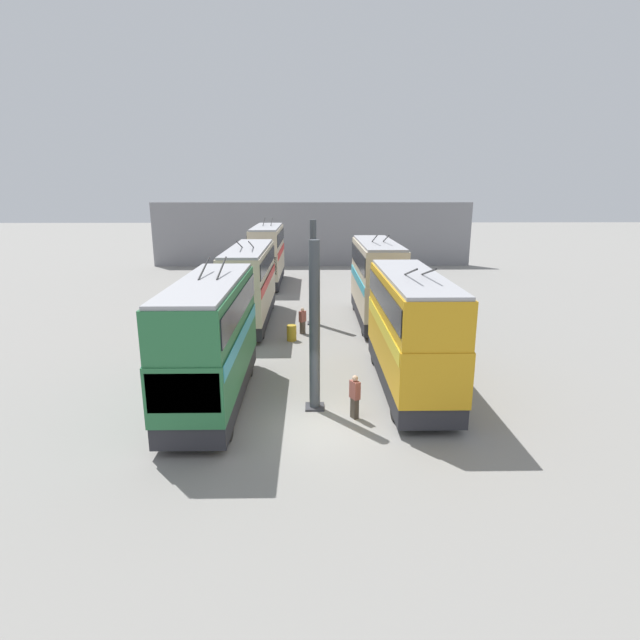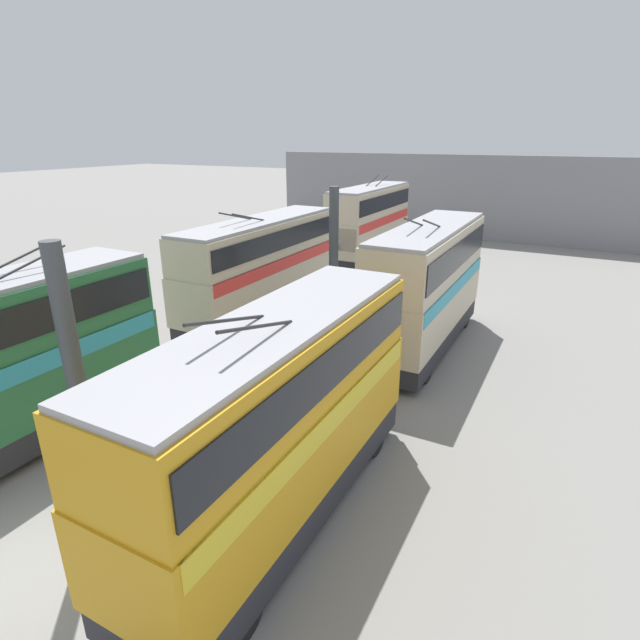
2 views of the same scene
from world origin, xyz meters
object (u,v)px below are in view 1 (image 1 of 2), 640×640
person_by_left_row (355,396)px  oil_drum (292,333)px  bus_left_far (376,277)px  bus_left_near (411,325)px  bus_right_far (267,252)px  bus_right_mid (249,280)px  bus_right_near (211,335)px  person_aisle_midway (303,320)px

person_by_left_row → oil_drum: size_ratio=1.88×
bus_left_far → bus_left_near: bearing=180.0°
bus_right_far → person_by_left_row: (-27.89, -5.59, -2.10)m
person_by_left_row → oil_drum: 10.52m
bus_left_near → bus_right_mid: bearing=35.8°
bus_right_far → oil_drum: size_ratio=10.63×
person_by_left_row → oil_drum: bearing=76.0°
bus_left_far → bus_right_near: (-12.83, 8.17, -0.10)m
bus_right_far → bus_right_mid: bearing=180.0°
bus_right_far → person_aisle_midway: bus_right_far is taller
bus_right_mid → bus_right_near: bearing=180.0°
bus_right_mid → person_by_left_row: 15.43m
bus_right_far → bus_left_near: bearing=-161.9°
bus_right_mid → oil_drum: size_ratio=11.60×
bus_left_far → person_by_left_row: (-14.36, 2.59, -2.06)m
bus_left_near → person_by_left_row: bearing=138.4°
bus_left_far → bus_right_far: size_ratio=0.98×
person_aisle_midway → oil_drum: 1.58m
bus_left_far → bus_right_near: bus_left_far is taller
bus_left_near → bus_left_far: bus_left_far is taller
bus_right_near → person_by_left_row: bearing=-105.3°
bus_right_far → bus_right_near: bearing=180.0°
bus_left_far → person_aisle_midway: bearing=120.7°
person_aisle_midway → bus_right_mid: bearing=2.5°
bus_right_near → bus_right_far: 26.36m
bus_right_mid → person_by_left_row: (-14.25, -5.59, -1.90)m
bus_right_near → person_aisle_midway: size_ratio=5.68×
bus_right_near → oil_drum: size_ratio=10.02×
bus_left_near → person_aisle_midway: size_ratio=5.80×
bus_right_mid → person_aisle_midway: bearing=-128.3°
bus_right_near → oil_drum: (8.61, -2.82, -2.42)m
bus_left_near → bus_right_far: bearing=18.1°
bus_right_near → person_by_left_row: bus_right_near is taller
person_aisle_midway → oil_drum: person_aisle_midway is taller
bus_right_far → person_by_left_row: bearing=-168.7°
bus_right_mid → person_aisle_midway: size_ratio=6.58×
person_by_left_row → oil_drum: (10.14, 2.76, -0.45)m
bus_right_near → oil_drum: bus_right_near is taller
bus_right_near → person_aisle_midway: bus_right_near is taller
bus_right_far → oil_drum: 18.16m
bus_left_far → bus_right_mid: (-0.11, 8.17, -0.17)m
bus_right_mid → bus_right_far: size_ratio=1.09×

